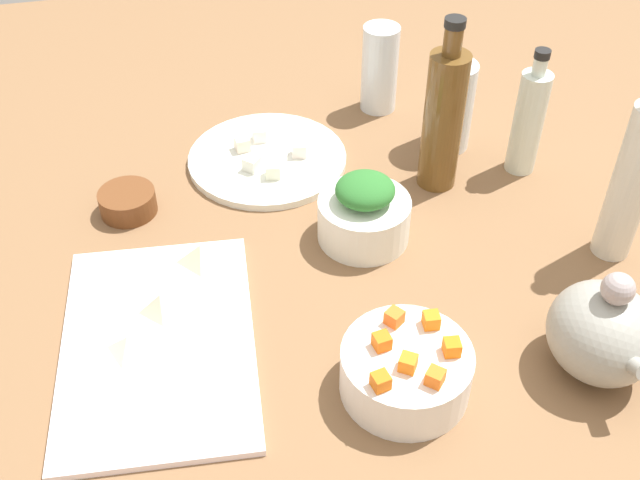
{
  "coord_description": "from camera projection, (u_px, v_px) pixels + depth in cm",
  "views": [
    {
      "loc": [
        73.53,
        -16.71,
        74.96
      ],
      "look_at": [
        0.0,
        0.0,
        8.0
      ],
      "focal_mm": 43.3,
      "sensor_mm": 36.0,
      "label": 1
    }
  ],
  "objects": [
    {
      "name": "teapot",
      "position": [
        603.0,
        332.0,
        0.88
      ],
      "size": [
        14.93,
        12.28,
        14.61
      ],
      "color": "#9A998F",
      "rests_on": "tabletop"
    },
    {
      "name": "bottle_0",
      "position": [
        443.0,
        118.0,
        1.11
      ],
      "size": [
        5.83,
        5.83,
        26.75
      ],
      "color": "brown",
      "rests_on": "tabletop"
    },
    {
      "name": "carrot_cube_4",
      "position": [
        381.0,
        381.0,
        0.81
      ],
      "size": [
        2.13,
        2.13,
        1.8
      ],
      "primitive_type": "cube",
      "rotation": [
        0.0,
        0.0,
        0.21
      ],
      "color": "orange",
      "rests_on": "bowl_carrots"
    },
    {
      "name": "cutting_board",
      "position": [
        158.0,
        343.0,
        0.93
      ],
      "size": [
        36.1,
        25.78,
        1.0
      ],
      "primitive_type": "cube",
      "rotation": [
        0.0,
        0.0,
        -0.08
      ],
      "color": "white",
      "rests_on": "tabletop"
    },
    {
      "name": "bowl_small_side",
      "position": [
        128.0,
        202.0,
        1.12
      ],
      "size": [
        8.23,
        8.23,
        3.5
      ],
      "primitive_type": "cylinder",
      "color": "brown",
      "rests_on": "tabletop"
    },
    {
      "name": "tofu_cube_4",
      "position": [
        252.0,
        164.0,
        1.18
      ],
      "size": [
        3.11,
        3.11,
        2.2
      ],
      "primitive_type": "cube",
      "rotation": [
        0.0,
        0.0,
        2.38
      ],
      "color": "white",
      "rests_on": "plate_tofu"
    },
    {
      "name": "tofu_cube_2",
      "position": [
        242.0,
        144.0,
        1.22
      ],
      "size": [
        2.47,
        2.47,
        2.2
      ],
      "primitive_type": "cube",
      "rotation": [
        0.0,
        0.0,
        1.7
      ],
      "color": "#F3E3CB",
      "rests_on": "plate_tofu"
    },
    {
      "name": "chopped_greens_mound",
      "position": [
        365.0,
        190.0,
        1.03
      ],
      "size": [
        8.49,
        8.72,
        3.84
      ],
      "primitive_type": "ellipsoid",
      "rotation": [
        0.0,
        0.0,
        1.64
      ],
      "color": "#2C6E2B",
      "rests_on": "bowl_greens"
    },
    {
      "name": "carrot_cube_3",
      "position": [
        382.0,
        341.0,
        0.85
      ],
      "size": [
        2.06,
        2.06,
        1.8
      ],
      "primitive_type": "cube",
      "rotation": [
        0.0,
        0.0,
        0.16
      ],
      "color": "orange",
      "rests_on": "bowl_carrots"
    },
    {
      "name": "bottle_1",
      "position": [
        528.0,
        120.0,
        1.15
      ],
      "size": [
        4.6,
        4.6,
        20.3
      ],
      "color": "silver",
      "rests_on": "tabletop"
    },
    {
      "name": "dumpling_1",
      "position": [
        128.0,
        343.0,
        0.91
      ],
      "size": [
        5.59,
        5.34,
        2.16
      ],
      "primitive_type": "pyramid",
      "rotation": [
        0.0,
        0.0,
        2.79
      ],
      "color": "beige",
      "rests_on": "cutting_board"
    },
    {
      "name": "tofu_cube_0",
      "position": [
        299.0,
        149.0,
        1.21
      ],
      "size": [
        2.66,
        2.66,
        2.2
      ],
      "primitive_type": "cube",
      "rotation": [
        0.0,
        0.0,
        1.33
      ],
      "color": "white",
      "rests_on": "plate_tofu"
    },
    {
      "name": "tabletop",
      "position": [
        320.0,
        276.0,
        1.05
      ],
      "size": [
        190.0,
        190.0,
        3.0
      ],
      "primitive_type": "cube",
      "color": "brown",
      "rests_on": "ground"
    },
    {
      "name": "carrot_cube_1",
      "position": [
        408.0,
        363.0,
        0.83
      ],
      "size": [
        2.5,
        2.5,
        1.8
      ],
      "primitive_type": "cube",
      "rotation": [
        0.0,
        0.0,
        2.55
      ],
      "color": "orange",
      "rests_on": "bowl_carrots"
    },
    {
      "name": "carrot_cube_0",
      "position": [
        435.0,
        377.0,
        0.81
      ],
      "size": [
        2.54,
        2.54,
        1.8
      ],
      "primitive_type": "cube",
      "rotation": [
        0.0,
        0.0,
        2.4
      ],
      "color": "orange",
      "rests_on": "bowl_carrots"
    },
    {
      "name": "bottle_2",
      "position": [
        632.0,
        180.0,
        0.99
      ],
      "size": [
        5.15,
        5.15,
        28.07
      ],
      "color": "silver",
      "rests_on": "tabletop"
    },
    {
      "name": "drinking_glass_0",
      "position": [
        380.0,
        69.0,
        1.3
      ],
      "size": [
        6.13,
        6.13,
        14.96
      ],
      "primitive_type": "cylinder",
      "color": "white",
      "rests_on": "tabletop"
    },
    {
      "name": "dumpling_2",
      "position": [
        201.0,
        253.0,
        1.03
      ],
      "size": [
        5.17,
        5.62,
        2.88
      ],
      "primitive_type": "pyramid",
      "rotation": [
        0.0,
        0.0,
        4.56
      ],
      "color": "beige",
      "rests_on": "cutting_board"
    },
    {
      "name": "bowl_greens",
      "position": [
        364.0,
        219.0,
        1.07
      ],
      "size": [
        12.84,
        12.84,
        6.4
      ],
      "primitive_type": "cylinder",
      "color": "white",
      "rests_on": "tabletop"
    },
    {
      "name": "tofu_cube_1",
      "position": [
        259.0,
        134.0,
        1.24
      ],
      "size": [
        2.3,
        2.3,
        2.2
      ],
      "primitive_type": "cube",
      "rotation": [
        0.0,
        0.0,
        1.52
      ],
      "color": "white",
      "rests_on": "plate_tofu"
    },
    {
      "name": "plate_tofu",
      "position": [
        267.0,
        159.0,
        1.22
      ],
      "size": [
        24.96,
        24.96,
        1.2
      ],
      "primitive_type": "cylinder",
      "color": "white",
      "rests_on": "tabletop"
    },
    {
      "name": "carrot_cube_5",
      "position": [
        431.0,
        320.0,
        0.88
      ],
      "size": [
        1.96,
        1.96,
        1.8
      ],
      "primitive_type": "cube",
      "rotation": [
        0.0,
        0.0,
        1.48
      ],
      "color": "orange",
      "rests_on": "bowl_carrots"
    },
    {
      "name": "tofu_cube_3",
      "position": [
        273.0,
        171.0,
        1.17
      ],
      "size": [
        2.53,
        2.53,
        2.2
      ],
      "primitive_type": "cube",
      "rotation": [
        0.0,
        0.0,
        1.41
      ],
      "color": "white",
      "rests_on": "plate_tofu"
    },
    {
      "name": "dumpling_0",
      "position": [
        161.0,
        303.0,
        0.96
      ],
      "size": [
        4.29,
        4.5,
        2.73
      ],
      "primitive_type": "pyramid",
      "rotation": [
        0.0,
        0.0,
        4.68
      ],
      "color": "beige",
      "rests_on": "cutting_board"
    },
    {
      "name": "bowl_carrots",
      "position": [
        406.0,
        371.0,
        0.87
      ],
      "size": [
        14.94,
        14.94,
        6.12
      ],
      "primitive_type": "cylinder",
      "color": "white",
      "rests_on": "tabletop"
    },
    {
      "name": "carrot_cube_2",
      "position": [
        452.0,
        347.0,
        0.85
      ],
      "size": [
        2.0,
        2.0,
        1.8
      ],
      "primitive_type": "cube",
      "rotation": [
        0.0,
        0.0,
        1.45
      ],
      "color": "orange",
      "rests_on": "bowl_carrots"
    },
    {
      "name": "drinking_glass_1",
      "position": [
        449.0,
        106.0,
        1.21
      ],
      "size": [
        7.52,
        7.52,
        14.41
      ],
      "primitive_type": "cylinder",
      "color": "white",
      "rests_on": "tabletop"
    },
    {
      "name": "carrot_cube_6",
      "position": [
        394.0,
        317.0,
        0.88
      ],
      "size": [
        2.52,
        2.52,
        1.8
      ],
      "primitive_type": "cube",
      "rotation": [
        0.0,
        0.0,
        2.21
      ],
      "color": "orange",
      "rests_on": "bowl_carrots"
    }
  ]
}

